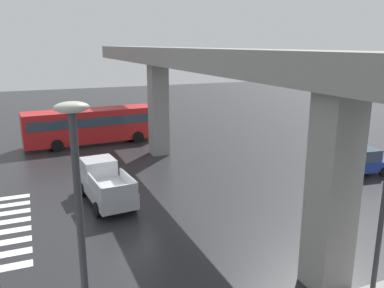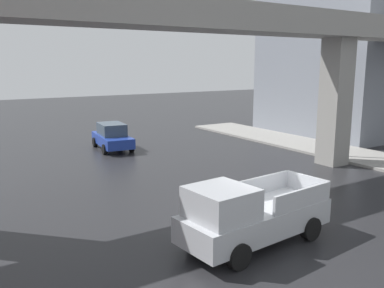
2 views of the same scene
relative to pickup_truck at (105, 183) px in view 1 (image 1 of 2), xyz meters
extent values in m
plane|color=#232326|center=(1.44, 1.19, -0.99)|extent=(120.00, 120.00, 0.00)
cube|color=silver|center=(-2.41, -5.24, -0.98)|extent=(0.55, 2.80, 0.01)
cube|color=silver|center=(-1.31, -5.24, -0.98)|extent=(0.55, 2.80, 0.01)
cube|color=silver|center=(-0.21, -5.24, -0.98)|extent=(0.55, 2.80, 0.01)
cube|color=silver|center=(0.89, -5.24, -0.98)|extent=(0.55, 2.80, 0.01)
cube|color=gray|center=(1.44, 5.70, 6.53)|extent=(50.40, 2.33, 1.20)
cube|color=gray|center=(-7.97, 5.70, 2.47)|extent=(1.30, 1.30, 6.92)
cube|color=gray|center=(10.85, 5.70, 2.47)|extent=(1.30, 1.30, 6.92)
cube|color=#A8AAAF|center=(0.30, 0.03, -0.21)|extent=(5.25, 2.35, 0.80)
cube|color=#A8AAAF|center=(-1.14, -0.10, 0.64)|extent=(1.85, 1.89, 0.90)
cube|color=#3F5160|center=(-1.61, -0.14, 0.64)|extent=(0.25, 1.67, 0.77)
cube|color=#A8AAAF|center=(1.52, -0.74, 0.49)|extent=(2.65, 0.34, 0.60)
cube|color=#A8AAAF|center=(1.36, 1.00, 0.49)|extent=(2.65, 0.34, 0.60)
cube|color=#A8AAAF|center=(2.79, 0.25, 0.49)|extent=(0.26, 1.75, 0.60)
cylinder|color=black|center=(-1.19, -1.01, -0.61)|extent=(0.78, 0.35, 0.76)
cylinder|color=black|center=(-1.36, 0.78, -0.61)|extent=(0.78, 0.35, 0.76)
cylinder|color=black|center=(1.96, -0.73, -0.61)|extent=(0.78, 0.35, 0.76)
cylinder|color=black|center=(1.79, 1.07, -0.61)|extent=(0.78, 0.35, 0.76)
cube|color=red|center=(-13.17, 1.28, 0.65)|extent=(3.21, 10.94, 2.70)
cube|color=#2D3D4C|center=(-13.17, 1.28, 1.12)|extent=(3.22, 10.41, 0.76)
cube|color=#2D3D4C|center=(-13.53, 6.62, 0.99)|extent=(2.25, 0.23, 1.49)
cylinder|color=black|center=(-14.65, 4.97, -0.51)|extent=(0.41, 0.98, 0.96)
cylinder|color=black|center=(-12.20, 5.13, -0.51)|extent=(0.41, 0.98, 0.96)
cylinder|color=black|center=(-14.20, -1.77, -0.51)|extent=(0.41, 0.98, 0.96)
cylinder|color=black|center=(-11.75, -1.61, -0.51)|extent=(0.41, 0.98, 0.96)
cube|color=#1E3899|center=(1.92, 16.13, -0.35)|extent=(2.22, 4.47, 0.64)
cube|color=#384756|center=(1.93, 16.23, 0.35)|extent=(1.73, 2.39, 0.76)
cylinder|color=black|center=(2.63, 14.71, -0.67)|extent=(0.31, 0.66, 0.64)
cylinder|color=black|center=(0.92, 14.90, -0.67)|extent=(0.31, 0.66, 0.64)
cylinder|color=black|center=(2.92, 17.36, -0.67)|extent=(0.31, 0.66, 0.64)
cylinder|color=black|center=(1.21, 17.55, -0.67)|extent=(0.31, 0.66, 0.64)
cylinder|color=#38383D|center=(12.44, -2.64, 2.51)|extent=(0.16, 0.16, 7.00)
ellipsoid|color=beige|center=(12.44, -2.64, 6.13)|extent=(0.44, 0.70, 0.24)
cylinder|color=#38383D|center=(12.44, 6.25, 2.51)|extent=(0.16, 0.16, 7.00)
camera|label=1|loc=(20.47, -3.42, 7.34)|focal=36.89mm
camera|label=2|loc=(-7.85, -9.14, 4.55)|focal=38.43mm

